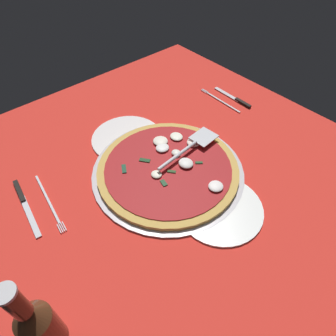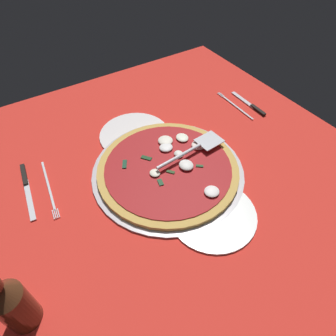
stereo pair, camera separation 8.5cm
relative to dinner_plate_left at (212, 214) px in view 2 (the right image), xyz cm
name	(u,v)px [view 2 (the right image)]	position (x,y,z in cm)	size (l,w,h in cm)	color
ground_plane	(166,168)	(20.72, 0.76, -0.90)	(114.34, 114.34, 0.80)	red
pizza_pan	(168,172)	(18.52, 1.51, 0.03)	(43.42, 43.42, 1.06)	#BAB5BD
dinner_plate_left	(212,214)	(0.00, 0.00, 0.00)	(22.40, 22.40, 1.00)	white
dinner_plate_right	(135,135)	(38.13, 1.89, 0.00)	(22.48, 22.48, 1.00)	white
pizza	(169,168)	(18.61, 1.22, 1.37)	(40.29, 40.29, 2.89)	gold
pizza_server	(194,149)	(19.22, -7.84, 3.78)	(6.76, 23.30, 1.00)	silver
place_setting_near	(243,106)	(30.94, -38.93, -0.14)	(19.83, 11.44, 1.40)	silver
place_setting_far	(38,188)	(32.87, 34.93, -0.14)	(23.70, 14.55, 1.40)	white
beer_bottle	(10,302)	(0.74, 46.30, 8.42)	(6.30, 6.30, 23.38)	#492816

